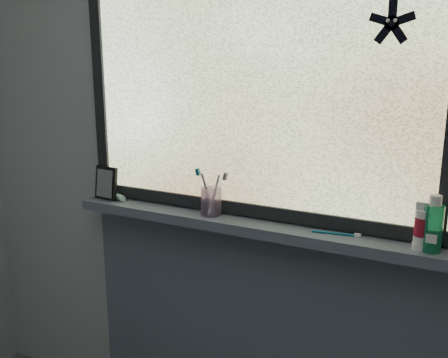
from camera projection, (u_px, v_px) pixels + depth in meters
The scene contains 13 objects.
wall_back at pixel (272, 159), 1.86m from camera, with size 3.00×0.01×2.50m, color #9EA3A8.
windowsill at pixel (263, 228), 1.85m from camera, with size 1.62×0.14×0.04m, color #4C5666.
sill_apron at pixel (266, 343), 2.02m from camera, with size 1.62×0.02×0.98m, color #4C5666.
window_pane at pixel (271, 83), 1.77m from camera, with size 1.50×0.01×1.00m, color silver.
frame_bottom at pixel (268, 212), 1.88m from camera, with size 1.60×0.03×0.05m, color black.
frame_left at pixel (100, 79), 2.11m from camera, with size 0.05×0.03×1.10m, color black.
starfish_sticker at pixel (392, 23), 1.54m from camera, with size 0.15×0.02×0.15m, color black, non-canonical shape.
vanity_mirror at pixel (106, 183), 2.15m from camera, with size 0.11×0.06×0.14m, color black.
toothpaste_tube at pixel (113, 196), 2.15m from camera, with size 0.19×0.04×0.03m, color white, non-canonical shape.
toothbrush_cup at pixel (211, 201), 1.94m from camera, with size 0.08×0.08×0.11m, color #AF91C0.
toothbrush_lying at pixel (333, 233), 1.73m from camera, with size 0.18×0.02×0.01m, color #0D657C, non-canonical shape.
mouthwash_bottle at pixel (433, 223), 1.56m from camera, with size 0.06×0.06×0.15m, color #1D9761.
cream_tube at pixel (422, 225), 1.58m from camera, with size 0.04×0.04×0.11m, color silver.
Camera 1 is at (0.67, -0.40, 1.62)m, focal length 40.00 mm.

